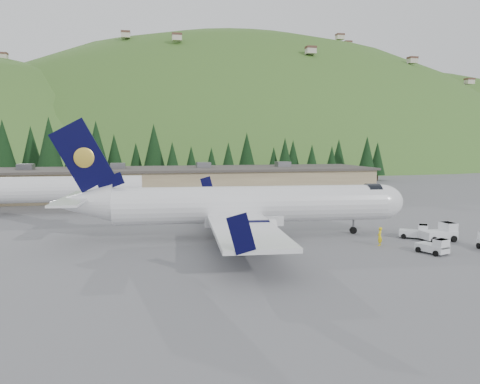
% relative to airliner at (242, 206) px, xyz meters
% --- Properties ---
extents(ground, '(600.00, 600.00, 0.00)m').
position_rel_airliner_xyz_m(ground, '(1.06, -0.08, -3.20)').
color(ground, '#5E5E63').
extents(airliner, '(36.25, 34.02, 12.03)m').
position_rel_airliner_xyz_m(airliner, '(0.00, 0.00, 0.00)').
color(airliner, white).
rests_on(airliner, ground).
extents(second_airliner, '(27.50, 11.00, 10.05)m').
position_rel_airliner_xyz_m(second_airliner, '(-23.87, 21.92, 0.12)').
color(second_airliner, white).
rests_on(second_airliner, ground).
extents(baggage_tug_a, '(3.42, 2.18, 1.78)m').
position_rel_airliner_xyz_m(baggage_tug_a, '(18.85, -5.90, -2.41)').
color(baggage_tug_a, silver).
rests_on(baggage_tug_a, ground).
extents(baggage_tug_b, '(2.99, 2.64, 1.44)m').
position_rel_airliner_xyz_m(baggage_tug_b, '(17.07, -4.42, -2.56)').
color(baggage_tug_b, silver).
rests_on(baggage_tug_b, ground).
extents(terminal_building, '(71.00, 17.00, 6.10)m').
position_rel_airliner_xyz_m(terminal_building, '(-3.95, 37.92, -0.58)').
color(terminal_building, '#98815E').
rests_on(terminal_building, ground).
extents(baggage_tug_d, '(2.27, 2.92, 1.40)m').
position_rel_airliner_xyz_m(baggage_tug_d, '(14.83, -10.73, -2.58)').
color(baggage_tug_d, silver).
rests_on(baggage_tug_d, ground).
extents(ramp_worker, '(0.75, 0.74, 1.75)m').
position_rel_airliner_xyz_m(ramp_worker, '(11.80, -6.70, -2.33)').
color(ramp_worker, yellow).
rests_on(ramp_worker, ground).
extents(tree_line, '(111.83, 17.77, 13.72)m').
position_rel_airliner_xyz_m(tree_line, '(-10.59, 60.63, 3.69)').
color(tree_line, black).
rests_on(tree_line, ground).
extents(hills, '(614.00, 330.00, 300.00)m').
position_rel_airliner_xyz_m(hills, '(54.39, 207.30, -86.00)').
color(hills, '#335318').
rests_on(hills, ground).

